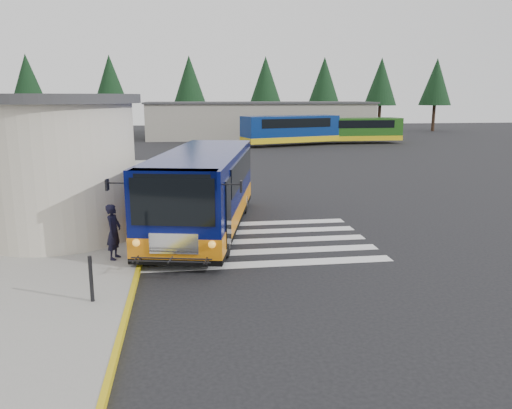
{
  "coord_description": "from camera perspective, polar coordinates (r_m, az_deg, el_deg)",
  "views": [
    {
      "loc": [
        -2.59,
        -17.11,
        4.89
      ],
      "look_at": [
        -0.29,
        -0.5,
        1.23
      ],
      "focal_mm": 35.0,
      "sensor_mm": 36.0,
      "label": 1
    }
  ],
  "objects": [
    {
      "name": "curb_strip",
      "position": [
        21.7,
        -11.56,
        -0.74
      ],
      "size": [
        0.12,
        34.0,
        0.16
      ],
      "primitive_type": "cube",
      "color": "gold",
      "rests_on": "ground"
    },
    {
      "name": "tree_line",
      "position": [
        67.72,
        -0.38,
        13.91
      ],
      "size": [
        58.4,
        4.4,
        10.0
      ],
      "color": "black",
      "rests_on": "ground"
    },
    {
      "name": "pedestrian_a",
      "position": [
        15.27,
        -15.95,
        -3.01
      ],
      "size": [
        0.54,
        0.68,
        1.65
      ],
      "primitive_type": "imported",
      "rotation": [
        0.0,
        0.0,
        1.31
      ],
      "color": "black",
      "rests_on": "sidewalk"
    },
    {
      "name": "ground",
      "position": [
        17.98,
        0.69,
        -3.45
      ],
      "size": [
        140.0,
        140.0,
        0.0
      ],
      "primitive_type": "plane",
      "color": "black",
      "rests_on": "ground"
    },
    {
      "name": "far_bus_b",
      "position": [
        53.82,
        11.61,
        8.44
      ],
      "size": [
        8.86,
        2.56,
        2.28
      ],
      "rotation": [
        0.0,
        0.0,
        1.58
      ],
      "color": "#1D4C14",
      "rests_on": "ground"
    },
    {
      "name": "depot_building",
      "position": [
        59.8,
        0.37,
        9.65
      ],
      "size": [
        26.4,
        8.4,
        4.2
      ],
      "color": "gray",
      "rests_on": "ground"
    },
    {
      "name": "far_bus_a",
      "position": [
        50.45,
        3.94,
        8.61
      ],
      "size": [
        10.24,
        5.54,
        2.55
      ],
      "rotation": [
        0.0,
        0.0,
        1.87
      ],
      "color": "navy",
      "rests_on": "ground"
    },
    {
      "name": "sidewalk",
      "position": [
        22.58,
        -24.19,
        -1.09
      ],
      "size": [
        10.0,
        34.0,
        0.15
      ],
      "primitive_type": "cube",
      "color": "gray",
      "rests_on": "ground"
    },
    {
      "name": "transit_bus",
      "position": [
        18.39,
        -6.02,
        1.3
      ],
      "size": [
        5.13,
        10.64,
        2.92
      ],
      "rotation": [
        0.0,
        0.0,
        -0.21
      ],
      "color": "#060D4D",
      "rests_on": "ground"
    },
    {
      "name": "pedestrian_b",
      "position": [
        17.76,
        -21.36,
        -1.26
      ],
      "size": [
        0.92,
        1.0,
        1.65
      ],
      "primitive_type": "imported",
      "rotation": [
        0.0,
        0.0,
        -1.09
      ],
      "color": "black",
      "rests_on": "sidewalk"
    },
    {
      "name": "station_building",
      "position": [
        25.5,
        -26.89,
        5.77
      ],
      "size": [
        12.7,
        18.7,
        4.8
      ],
      "color": "beige",
      "rests_on": "ground"
    },
    {
      "name": "crosswalk",
      "position": [
        17.15,
        -0.57,
        -4.22
      ],
      "size": [
        8.0,
        5.35,
        0.01
      ],
      "color": "silver",
      "rests_on": "ground"
    },
    {
      "name": "bollard",
      "position": [
        12.38,
        -18.33,
        -8.07
      ],
      "size": [
        0.09,
        0.09,
        1.11
      ],
      "primitive_type": "cylinder",
      "color": "black",
      "rests_on": "sidewalk"
    }
  ]
}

